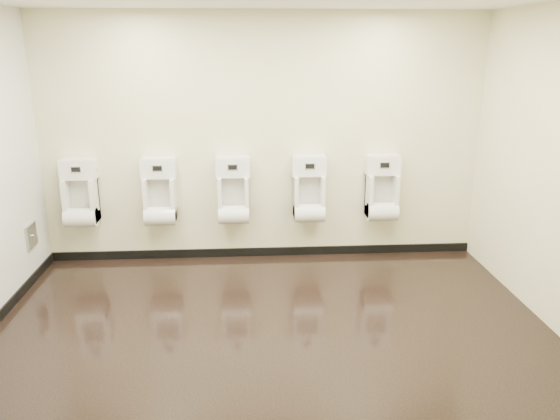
# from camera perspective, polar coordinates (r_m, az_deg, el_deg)

# --- Properties ---
(ground) EXTENTS (5.00, 3.50, 0.00)m
(ground) POSITION_cam_1_polar(r_m,az_deg,el_deg) (5.03, -0.90, -12.12)
(ground) COLOR black
(ground) RESTS_ON ground
(back_wall) EXTENTS (5.00, 0.02, 2.80)m
(back_wall) POSITION_cam_1_polar(r_m,az_deg,el_deg) (6.23, -1.77, 7.32)
(back_wall) COLOR beige
(back_wall) RESTS_ON ground
(front_wall) EXTENTS (5.00, 0.02, 2.80)m
(front_wall) POSITION_cam_1_polar(r_m,az_deg,el_deg) (2.84, 0.73, -4.56)
(front_wall) COLOR beige
(front_wall) RESTS_ON ground
(skirting_back) EXTENTS (5.00, 0.02, 0.10)m
(skirting_back) POSITION_cam_1_polar(r_m,az_deg,el_deg) (6.58, -1.66, -4.37)
(skirting_back) COLOR black
(skirting_back) RESTS_ON ground
(access_panel) EXTENTS (0.04, 0.25, 0.25)m
(access_panel) POSITION_cam_1_polar(r_m,az_deg,el_deg) (6.34, -24.56, -2.48)
(access_panel) COLOR #9E9EA3
(access_panel) RESTS_ON left_wall
(urinal_0) EXTENTS (0.40, 0.30, 0.74)m
(urinal_0) POSITION_cam_1_polar(r_m,az_deg,el_deg) (6.50, -20.12, 1.20)
(urinal_0) COLOR silver
(urinal_0) RESTS_ON back_wall
(urinal_1) EXTENTS (0.40, 0.30, 0.74)m
(urinal_1) POSITION_cam_1_polar(r_m,az_deg,el_deg) (6.30, -12.43, 1.39)
(urinal_1) COLOR silver
(urinal_1) RESTS_ON back_wall
(urinal_2) EXTENTS (0.40, 0.30, 0.74)m
(urinal_2) POSITION_cam_1_polar(r_m,az_deg,el_deg) (6.23, -4.89, 1.55)
(urinal_2) COLOR silver
(urinal_2) RESTS_ON back_wall
(urinal_3) EXTENTS (0.40, 0.30, 0.74)m
(urinal_3) POSITION_cam_1_polar(r_m,az_deg,el_deg) (6.27, 3.04, 1.69)
(urinal_3) COLOR silver
(urinal_3) RESTS_ON back_wall
(urinal_4) EXTENTS (0.40, 0.30, 0.74)m
(urinal_4) POSITION_cam_1_polar(r_m,az_deg,el_deg) (6.42, 10.61, 1.79)
(urinal_4) COLOR silver
(urinal_4) RESTS_ON back_wall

